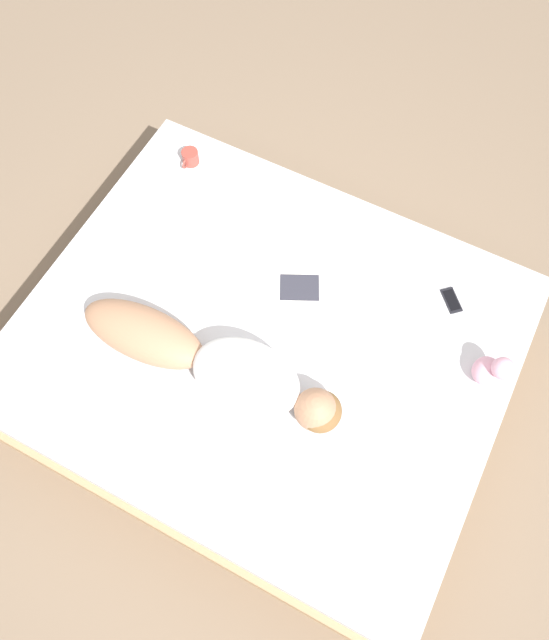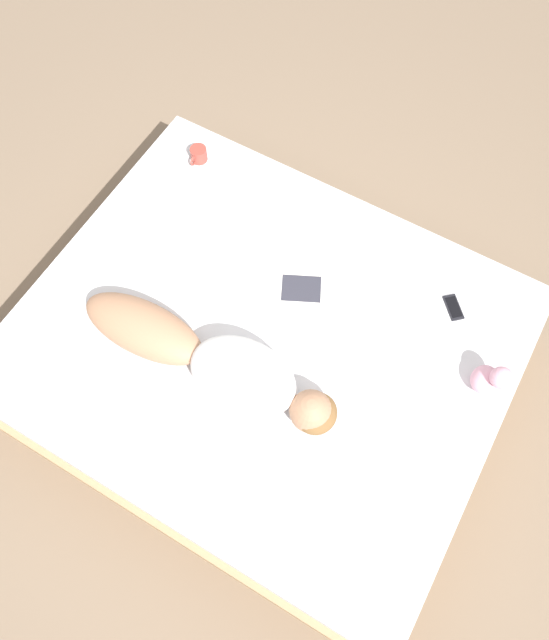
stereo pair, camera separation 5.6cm
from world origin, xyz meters
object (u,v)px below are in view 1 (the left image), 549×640
object	(u,v)px
person	(218,366)
coffee_mug	(190,157)
open_magazine	(300,269)
cell_phone	(451,300)

from	to	relation	value
person	coffee_mug	bearing A→B (deg)	-145.42
person	coffee_mug	distance (m)	1.23
person	open_magazine	world-z (taller)	person
open_magazine	cell_phone	size ratio (longest dim) A/B	3.65
coffee_mug	cell_phone	bearing A→B (deg)	84.59
open_magazine	cell_phone	xyz separation A→B (m)	(-0.18, 0.72, 0.00)
open_magazine	cell_phone	world-z (taller)	same
coffee_mug	person	bearing A→B (deg)	36.98
open_magazine	coffee_mug	size ratio (longest dim) A/B	4.20
coffee_mug	cell_phone	world-z (taller)	coffee_mug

